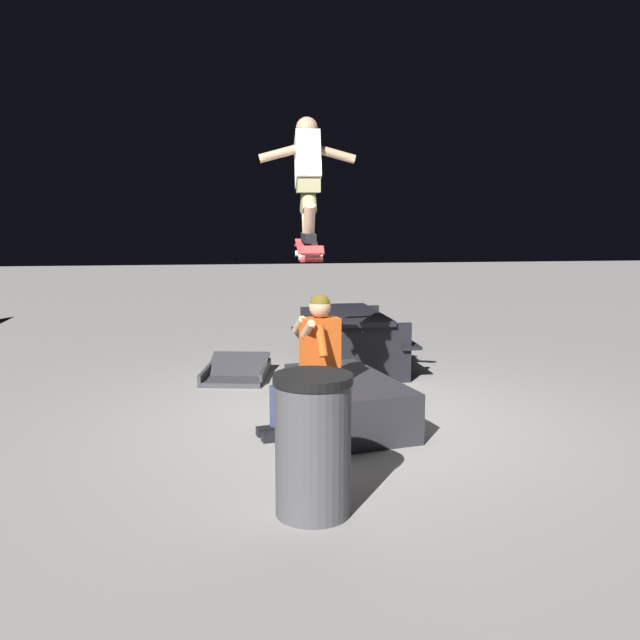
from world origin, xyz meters
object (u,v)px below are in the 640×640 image
Objects in this scene: trash_bin at (313,445)px; person_sitting_on_ledge at (309,358)px; skater_airborne at (308,173)px; picnic_table_back at (352,331)px; ledge_box_main at (348,401)px; kicker_ramp at (236,374)px; skateboard at (308,250)px.

person_sitting_on_ledge is at bearing -5.23° from trash_bin.
person_sitting_on_ledge is 1.15× the size of skater_airborne.
picnic_table_back is 1.82× the size of trash_bin.
ledge_box_main is 0.90× the size of picnic_table_back.
picnic_table_back is (0.28, -1.48, 0.45)m from kicker_ramp.
picnic_table_back is at bearing -17.81° from person_sitting_on_ledge.
trash_bin is (-1.94, 0.17, -1.88)m from skater_airborne.
skateboard reaches higher than picnic_table_back.
trash_bin is (-1.96, 0.56, 0.26)m from ledge_box_main.
skater_airborne is at bearing 92.72° from ledge_box_main.
kicker_ramp is at bearing 17.76° from skateboard.
skater_airborne reaches higher than trash_bin.
skateboard is 0.58× the size of picnic_table_back.
trash_bin is (-1.88, 0.17, -1.19)m from skateboard.
picnic_table_back is at bearing -10.21° from ledge_box_main.
skateboard is at bearing 178.08° from skater_airborne.
skater_airborne is 0.97× the size of kicker_ramp.
ledge_box_main is 1.55× the size of skateboard.
skater_airborne is at bearing -1.92° from skateboard.
skater_airborne is (0.06, -0.00, 0.69)m from skateboard.
person_sitting_on_ledge is 1.26× the size of skateboard.
ledge_box_main is at bearing -15.95° from trash_bin.
skateboard is 1.05× the size of trash_bin.
person_sitting_on_ledge is 1.74m from trash_bin.
kicker_ramp is (2.11, 0.67, -1.63)m from skateboard.
person_sitting_on_ledge is 1.67m from skater_airborne.
kicker_ramp is (2.27, 0.66, -0.66)m from person_sitting_on_ledge.
trash_bin is at bearing 167.12° from picnic_table_back.
trash_bin is at bearing -172.78° from kicker_ramp.
ledge_box_main is 2.30m from kicker_ramp.
trash_bin is (-4.27, 0.98, -0.01)m from picnic_table_back.
kicker_ramp is at bearing 16.28° from person_sitting_on_ledge.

